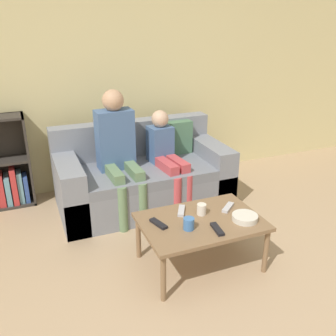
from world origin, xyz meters
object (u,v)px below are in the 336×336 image
at_px(couch, 143,178).
at_px(tv_remote_1, 217,229).
at_px(cup_near, 189,224).
at_px(person_child, 166,154).
at_px(person_adult, 118,145).
at_px(cup_far, 202,209).
at_px(coffee_table, 201,224).
at_px(tv_remote_2, 228,207).
at_px(bookshelf, 1,173).
at_px(tv_remote_3, 158,224).
at_px(tv_remote_0, 181,211).
at_px(snack_bowl, 245,218).

distance_m(couch, tv_remote_1, 1.38).
bearing_deg(cup_near, person_child, 75.96).
height_order(person_adult, cup_far, person_adult).
relative_size(coffee_table, person_child, 0.94).
xyz_separation_m(coffee_table, tv_remote_2, (0.29, 0.08, 0.05)).
bearing_deg(tv_remote_1, cup_near, 158.86).
bearing_deg(tv_remote_2, person_adult, 170.91).
xyz_separation_m(couch, person_child, (0.22, -0.12, 0.28)).
height_order(bookshelf, person_child, person_child).
distance_m(couch, coffee_table, 1.20).
height_order(tv_remote_1, tv_remote_3, same).
relative_size(bookshelf, tv_remote_0, 5.54).
bearing_deg(cup_far, tv_remote_3, -176.38).
distance_m(person_child, tv_remote_3, 1.13).
height_order(couch, tv_remote_2, couch).
bearing_deg(couch, person_child, -29.55).
bearing_deg(person_adult, tv_remote_1, -75.53).
xyz_separation_m(tv_remote_0, snack_bowl, (0.40, -0.30, 0.01)).
bearing_deg(bookshelf, tv_remote_1, -51.78).
relative_size(bookshelf, tv_remote_2, 5.95).
bearing_deg(person_child, tv_remote_3, -121.34).
height_order(person_child, cup_near, person_child).
xyz_separation_m(cup_near, tv_remote_0, (0.06, 0.26, -0.03)).
height_order(couch, tv_remote_1, couch).
bearing_deg(cup_far, couch, 95.98).
xyz_separation_m(coffee_table, cup_near, (-0.14, -0.08, 0.08)).
xyz_separation_m(coffee_table, snack_bowl, (0.31, -0.13, 0.06)).
bearing_deg(tv_remote_0, person_child, 103.73).
bearing_deg(tv_remote_2, couch, 157.49).
distance_m(tv_remote_1, tv_remote_2, 0.36).
bearing_deg(couch, tv_remote_0, -90.88).
bearing_deg(tv_remote_0, tv_remote_1, -41.55).
relative_size(tv_remote_2, tv_remote_3, 0.91).
distance_m(person_adult, cup_near, 1.24).
relative_size(tv_remote_0, tv_remote_3, 0.98).
xyz_separation_m(cup_near, tv_remote_1, (0.19, -0.10, -0.03)).
bearing_deg(snack_bowl, tv_remote_1, -169.43).
relative_size(couch, bookshelf, 1.81).
xyz_separation_m(person_adult, tv_remote_3, (0.01, -1.06, -0.29)).
bearing_deg(coffee_table, person_child, 82.36).
distance_m(person_adult, cup_far, 1.13).
height_order(tv_remote_0, tv_remote_2, same).
distance_m(bookshelf, snack_bowl, 2.53).
distance_m(tv_remote_0, snack_bowl, 0.50).
relative_size(person_adult, cup_near, 13.65).
height_order(coffee_table, cup_far, cup_far).
xyz_separation_m(couch, tv_remote_3, (-0.26, -1.13, 0.13)).
distance_m(person_adult, person_child, 0.51).
bearing_deg(person_adult, bookshelf, 149.74).
xyz_separation_m(couch, bookshelf, (-1.37, 0.51, 0.07)).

